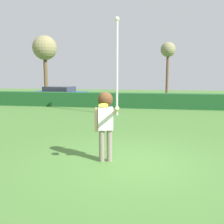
{
  "coord_description": "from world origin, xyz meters",
  "views": [
    {
      "loc": [
        0.64,
        -6.21,
        2.26
      ],
      "look_at": [
        -0.58,
        1.02,
        1.15
      ],
      "focal_mm": 40.63,
      "sensor_mm": 36.0,
      "label": 1
    }
  ],
  "objects_px": {
    "frisbee": "(103,105)",
    "oak_tree": "(168,52)",
    "bare_elm_tree": "(45,49)",
    "parked_car_blue": "(59,93)",
    "lamppost": "(117,61)",
    "person": "(105,116)"
  },
  "relations": [
    {
      "from": "person",
      "to": "lamppost",
      "type": "relative_size",
      "value": 0.35
    },
    {
      "from": "parked_car_blue",
      "to": "frisbee",
      "type": "bearing_deg",
      "value": -64.85
    },
    {
      "from": "frisbee",
      "to": "oak_tree",
      "type": "distance_m",
      "value": 20.77
    },
    {
      "from": "person",
      "to": "frisbee",
      "type": "bearing_deg",
      "value": -84.83
    },
    {
      "from": "lamppost",
      "to": "frisbee",
      "type": "bearing_deg",
      "value": -83.75
    },
    {
      "from": "frisbee",
      "to": "parked_car_blue",
      "type": "bearing_deg",
      "value": 115.15
    },
    {
      "from": "oak_tree",
      "to": "bare_elm_tree",
      "type": "height_order",
      "value": "bare_elm_tree"
    },
    {
      "from": "lamppost",
      "to": "bare_elm_tree",
      "type": "height_order",
      "value": "bare_elm_tree"
    },
    {
      "from": "bare_elm_tree",
      "to": "parked_car_blue",
      "type": "bearing_deg",
      "value": -55.17
    },
    {
      "from": "frisbee",
      "to": "bare_elm_tree",
      "type": "xyz_separation_m",
      "value": [
        -9.57,
        18.19,
        3.14
      ]
    },
    {
      "from": "frisbee",
      "to": "bare_elm_tree",
      "type": "relative_size",
      "value": 0.04
    },
    {
      "from": "frisbee",
      "to": "lamppost",
      "type": "distance_m",
      "value": 8.13
    },
    {
      "from": "lamppost",
      "to": "oak_tree",
      "type": "distance_m",
      "value": 12.97
    },
    {
      "from": "parked_car_blue",
      "to": "oak_tree",
      "type": "height_order",
      "value": "oak_tree"
    },
    {
      "from": "parked_car_blue",
      "to": "bare_elm_tree",
      "type": "distance_m",
      "value": 6.8
    },
    {
      "from": "parked_car_blue",
      "to": "oak_tree",
      "type": "relative_size",
      "value": 0.82
    },
    {
      "from": "lamppost",
      "to": "parked_car_blue",
      "type": "bearing_deg",
      "value": 134.19
    },
    {
      "from": "lamppost",
      "to": "parked_car_blue",
      "type": "relative_size",
      "value": 1.18
    },
    {
      "from": "lamppost",
      "to": "oak_tree",
      "type": "relative_size",
      "value": 0.98
    },
    {
      "from": "frisbee",
      "to": "bare_elm_tree",
      "type": "height_order",
      "value": "bare_elm_tree"
    },
    {
      "from": "person",
      "to": "bare_elm_tree",
      "type": "height_order",
      "value": "bare_elm_tree"
    },
    {
      "from": "oak_tree",
      "to": "parked_car_blue",
      "type": "bearing_deg",
      "value": -142.36
    }
  ]
}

